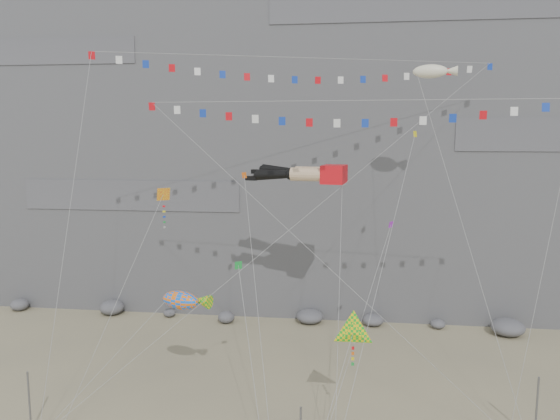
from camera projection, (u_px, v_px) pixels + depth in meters
The scene contains 16 objects.
ground at pixel (292, 411), 35.86m from camera, with size 120.00×120.00×0.00m, color #9B906B.
cliff at pixel (321, 74), 63.76m from camera, with size 80.00×28.00×50.00m, color slate.
talus_boulders at pixel (310, 317), 52.48m from camera, with size 60.00×3.00×1.20m, color slate, non-canonical shape.
anchor_pole_left at pixel (29, 402), 33.19m from camera, with size 0.12×0.12×3.86m, color slate.
anchor_pole_right at pixel (537, 409), 32.10m from camera, with size 0.12×0.12×4.04m, color slate.
legs_kite at pixel (307, 174), 41.61m from camera, with size 7.89×16.89×21.05m.
flag_banner_upper at pixel (306, 58), 41.88m from camera, with size 29.76×20.09×31.68m.
flag_banner_lower at pixel (352, 101), 35.68m from camera, with size 27.62×5.27×23.06m.
harlequin_kite at pixel (163, 195), 37.38m from camera, with size 5.57×8.13×16.28m.
fish_windsock at pixel (180, 300), 37.10m from camera, with size 9.11×7.51×11.63m.
delta_kite at pixel (353, 332), 32.37m from camera, with size 3.73×6.19×9.02m.
blimp_windsock at pixel (430, 72), 40.94m from camera, with size 6.88×12.19×25.81m.
small_kite_a at pixel (245, 182), 40.66m from camera, with size 4.74×14.61×20.92m.
small_kite_b at pixel (390, 229), 39.60m from camera, with size 5.11×11.87×16.70m.
small_kite_c at pixel (239, 268), 35.17m from camera, with size 3.72×8.74×12.94m.
small_kite_d at pixel (413, 143), 39.64m from camera, with size 6.10×15.67×24.14m.
Camera 1 is at (3.43, -33.46, 18.20)m, focal length 35.00 mm.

